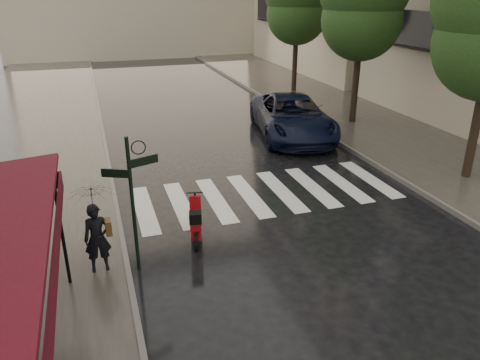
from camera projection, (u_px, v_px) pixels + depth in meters
ground at (228, 348)px, 8.21m from camera, size 120.00×120.00×0.00m
sidewalk_near at (21, 154)px, 17.44m from camera, size 6.00×60.00×0.12m
sidewalk_far at (366, 121)px, 21.63m from camera, size 5.50×60.00×0.12m
curb_near at (105, 146)px, 18.30m from camera, size 0.12×60.00×0.16m
curb_far at (311, 126)px, 20.83m from camera, size 0.12×60.00×0.16m
crosswalk at (265, 193)px, 14.32m from camera, size 7.85×3.20×0.01m
signpost at (132, 195)px, 9.79m from camera, size 1.17×0.29×3.10m
pedestrian_with_umbrella at (93, 204)px, 9.66m from camera, size 0.97×0.99×2.39m
scooter at (196, 222)px, 11.53m from camera, size 0.61×1.56×1.04m
parked_car at (292, 117)px, 19.43m from camera, size 3.80×6.40×1.67m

